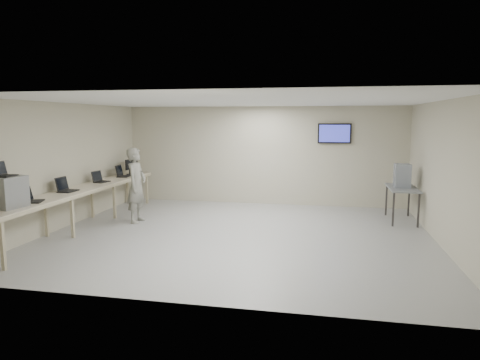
% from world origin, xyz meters
% --- Properties ---
extents(room, '(8.01, 7.01, 2.81)m').
position_xyz_m(room, '(0.03, 0.06, 1.41)').
color(room, '#A6A6A2').
rests_on(room, ground).
extents(workbench, '(0.76, 6.00, 0.90)m').
position_xyz_m(workbench, '(-3.59, 0.00, 0.83)').
color(workbench, beige).
rests_on(workbench, ground).
extents(equipment_box, '(0.53, 0.58, 0.55)m').
position_xyz_m(equipment_box, '(-3.65, -2.24, 1.18)').
color(equipment_box, gray).
rests_on(equipment_box, workbench).
extents(laptop_on_box, '(0.29, 0.35, 0.26)m').
position_xyz_m(laptop_on_box, '(-3.70, -2.24, 1.52)').
color(laptop_on_box, black).
rests_on(laptop_on_box, equipment_box).
extents(laptop_0, '(0.40, 0.42, 0.28)m').
position_xyz_m(laptop_0, '(-3.59, -1.70, 0.97)').
color(laptop_0, black).
rests_on(laptop_0, workbench).
extents(laptop_1, '(0.34, 0.41, 0.31)m').
position_xyz_m(laptop_1, '(-3.67, -0.53, 0.98)').
color(laptop_1, black).
rests_on(laptop_1, workbench).
extents(laptop_2, '(0.35, 0.40, 0.28)m').
position_xyz_m(laptop_2, '(-3.66, 0.88, 0.97)').
color(laptop_2, black).
rests_on(laptop_2, workbench).
extents(laptop_3, '(0.35, 0.42, 0.31)m').
position_xyz_m(laptop_3, '(-3.60, 1.95, 0.98)').
color(laptop_3, black).
rests_on(laptop_3, workbench).
extents(monitor_near, '(0.19, 0.43, 0.43)m').
position_xyz_m(monitor_near, '(-3.60, 2.42, 1.16)').
color(monitor_near, black).
rests_on(monitor_near, workbench).
extents(monitor_far, '(0.21, 0.47, 0.46)m').
position_xyz_m(monitor_far, '(-3.60, 2.66, 1.18)').
color(monitor_far, black).
rests_on(monitor_far, workbench).
extents(soldier, '(0.43, 0.65, 1.78)m').
position_xyz_m(soldier, '(-2.59, 0.66, 0.89)').
color(soldier, gray).
rests_on(soldier, ground).
extents(side_table, '(0.64, 1.38, 0.83)m').
position_xyz_m(side_table, '(3.60, 2.00, 0.75)').
color(side_table, slate).
rests_on(side_table, ground).
extents(storage_bins, '(0.35, 0.39, 0.56)m').
position_xyz_m(storage_bins, '(3.58, 2.00, 1.11)').
color(storage_bins, '#96A0B1').
rests_on(storage_bins, side_table).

